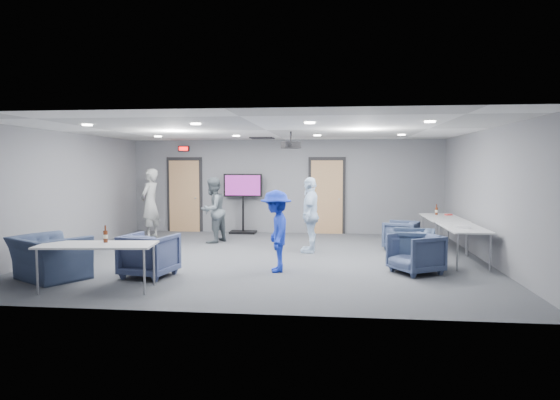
# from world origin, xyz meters

# --- Properties ---
(floor) EXTENTS (9.00, 9.00, 0.00)m
(floor) POSITION_xyz_m (0.00, 0.00, 0.00)
(floor) COLOR #383B40
(floor) RESTS_ON ground
(ceiling) EXTENTS (9.00, 9.00, 0.00)m
(ceiling) POSITION_xyz_m (0.00, 0.00, 2.70)
(ceiling) COLOR white
(ceiling) RESTS_ON wall_back
(wall_back) EXTENTS (9.00, 0.02, 2.70)m
(wall_back) POSITION_xyz_m (0.00, 4.00, 1.35)
(wall_back) COLOR slate
(wall_back) RESTS_ON floor
(wall_front) EXTENTS (9.00, 0.02, 2.70)m
(wall_front) POSITION_xyz_m (0.00, -4.00, 1.35)
(wall_front) COLOR slate
(wall_front) RESTS_ON floor
(wall_left) EXTENTS (0.02, 8.00, 2.70)m
(wall_left) POSITION_xyz_m (-4.50, 0.00, 1.35)
(wall_left) COLOR slate
(wall_left) RESTS_ON floor
(wall_right) EXTENTS (0.02, 8.00, 2.70)m
(wall_right) POSITION_xyz_m (4.50, 0.00, 1.35)
(wall_right) COLOR slate
(wall_right) RESTS_ON floor
(door_left) EXTENTS (1.06, 0.17, 2.24)m
(door_left) POSITION_xyz_m (-3.00, 3.95, 1.07)
(door_left) COLOR black
(door_left) RESTS_ON wall_back
(door_right) EXTENTS (1.06, 0.17, 2.24)m
(door_right) POSITION_xyz_m (1.20, 3.95, 1.07)
(door_right) COLOR black
(door_right) RESTS_ON wall_back
(exit_sign) EXTENTS (0.32, 0.08, 0.16)m
(exit_sign) POSITION_xyz_m (-3.00, 3.93, 2.45)
(exit_sign) COLOR black
(exit_sign) RESTS_ON wall_back
(hvac_diffuser) EXTENTS (0.60, 0.60, 0.03)m
(hvac_diffuser) POSITION_xyz_m (-0.50, 2.80, 2.69)
(hvac_diffuser) COLOR black
(hvac_diffuser) RESTS_ON ceiling
(downlights) EXTENTS (6.18, 3.78, 0.02)m
(downlights) POSITION_xyz_m (0.00, 0.00, 2.68)
(downlights) COLOR white
(downlights) RESTS_ON ceiling
(person_a) EXTENTS (0.55, 0.75, 1.87)m
(person_a) POSITION_xyz_m (-3.52, 2.52, 0.94)
(person_a) COLOR #9C9F9D
(person_a) RESTS_ON floor
(person_b) EXTENTS (0.89, 0.98, 1.66)m
(person_b) POSITION_xyz_m (-1.65, 1.94, 0.83)
(person_b) COLOR #535C63
(person_b) RESTS_ON floor
(person_c) EXTENTS (0.48, 1.02, 1.70)m
(person_c) POSITION_xyz_m (0.89, 0.80, 0.85)
(person_c) COLOR #C6E1FF
(person_c) RESTS_ON floor
(person_d) EXTENTS (0.73, 1.06, 1.51)m
(person_d) POSITION_xyz_m (0.36, -1.34, 0.76)
(person_d) COLOR #1C33BA
(person_d) RESTS_ON floor
(chair_right_a) EXTENTS (0.95, 0.94, 0.67)m
(chair_right_a) POSITION_xyz_m (2.97, 1.38, 0.34)
(chair_right_a) COLOR #384461
(chair_right_a) RESTS_ON floor
(chair_right_b) EXTENTS (0.97, 0.95, 0.75)m
(chair_right_b) POSITION_xyz_m (2.92, -0.67, 0.37)
(chair_right_b) COLOR #313E55
(chair_right_b) RESTS_ON floor
(chair_right_c) EXTENTS (1.08, 1.07, 0.73)m
(chair_right_c) POSITION_xyz_m (2.90, -1.22, 0.36)
(chair_right_c) COLOR #384360
(chair_right_c) RESTS_ON floor
(chair_front_a) EXTENTS (0.97, 0.99, 0.77)m
(chair_front_a) POSITION_xyz_m (-1.81, -2.00, 0.39)
(chair_front_a) COLOR #3C4668
(chair_front_a) RESTS_ON floor
(chair_front_b) EXTENTS (1.52, 1.47, 0.75)m
(chair_front_b) POSITION_xyz_m (-3.44, -2.40, 0.38)
(chair_front_b) COLOR #36425D
(chair_front_b) RESTS_ON floor
(table_right_a) EXTENTS (0.81, 1.94, 0.73)m
(table_right_a) POSITION_xyz_m (4.00, 1.79, 0.69)
(table_right_a) COLOR #BABDBF
(table_right_a) RESTS_ON floor
(table_right_b) EXTENTS (0.74, 1.79, 0.73)m
(table_right_b) POSITION_xyz_m (4.00, -0.11, 0.68)
(table_right_b) COLOR #BABDBF
(table_right_b) RESTS_ON floor
(table_front_left) EXTENTS (1.86, 0.94, 0.73)m
(table_front_left) POSITION_xyz_m (-2.27, -3.00, 0.68)
(table_front_left) COLOR #BABDBF
(table_front_left) RESTS_ON floor
(bottle_front) EXTENTS (0.07, 0.07, 0.27)m
(bottle_front) POSITION_xyz_m (-2.21, -2.82, 0.83)
(bottle_front) COLOR #5A230F
(bottle_front) RESTS_ON table_front_left
(bottle_right) EXTENTS (0.07, 0.07, 0.27)m
(bottle_right) POSITION_xyz_m (3.95, 2.33, 0.83)
(bottle_right) COLOR #5A230F
(bottle_right) RESTS_ON table_right_a
(snack_box) EXTENTS (0.19, 0.16, 0.04)m
(snack_box) POSITION_xyz_m (4.23, 2.24, 0.75)
(snack_box) COLOR red
(snack_box) RESTS_ON table_right_a
(wrapper) EXTENTS (0.28, 0.23, 0.06)m
(wrapper) POSITION_xyz_m (3.94, -0.34, 0.76)
(wrapper) COLOR silver
(wrapper) RESTS_ON table_right_b
(tv_stand) EXTENTS (1.12, 0.53, 1.72)m
(tv_stand) POSITION_xyz_m (-1.21, 3.75, 0.97)
(tv_stand) COLOR black
(tv_stand) RESTS_ON floor
(projector) EXTENTS (0.46, 0.43, 0.36)m
(projector) POSITION_xyz_m (0.48, 0.39, 2.40)
(projector) COLOR black
(projector) RESTS_ON ceiling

